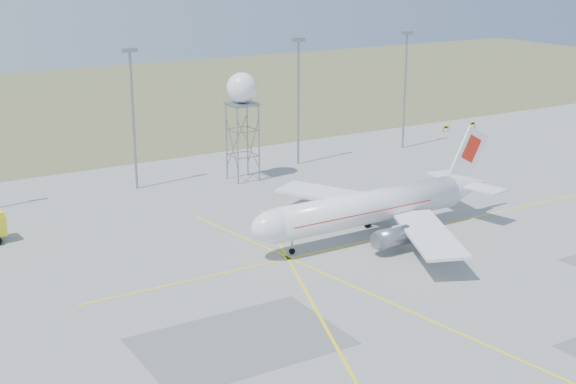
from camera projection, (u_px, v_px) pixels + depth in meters
ground at (528, 354)px, 68.95m from camera, size 400.00×400.00×0.00m
grass_strip at (60, 105)px, 183.58m from camera, size 400.00×120.00×0.03m
mast_b at (133, 107)px, 114.57m from camera, size 2.20×0.50×20.50m
mast_c at (298, 91)px, 128.54m from camera, size 2.20×0.50×20.50m
mast_d at (405, 80)px, 139.52m from camera, size 2.20×0.50×20.50m
taxi_sign_near at (446, 127)px, 155.39m from camera, size 1.60×0.17×1.20m
taxi_sign_far at (472, 124)px, 158.88m from camera, size 1.60×0.17×1.20m
airliner_main at (373, 207)px, 96.95m from camera, size 35.53×34.59×12.10m
radar_tower at (242, 120)px, 120.00m from camera, size 4.53×4.53×16.42m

